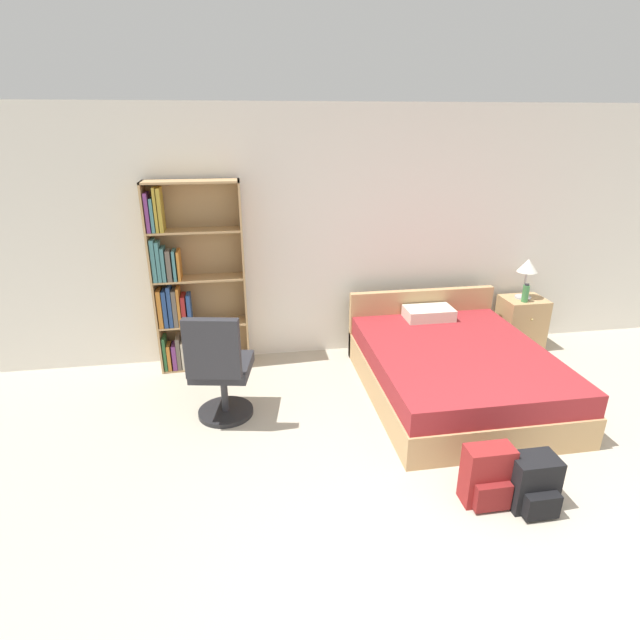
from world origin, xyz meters
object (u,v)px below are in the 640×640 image
office_chair (220,370)px  water_bottle (526,293)px  backpack_red (487,477)px  nightstand (521,323)px  backpack_black (533,484)px  bookshelf (187,286)px  table_lamp (527,268)px  bed (453,368)px

office_chair → water_bottle: size_ratio=4.93×
water_bottle → backpack_red: 2.71m
nightstand → backpack_red: 2.79m
backpack_black → bookshelf: bearing=133.7°
backpack_red → water_bottle: bearing=56.1°
bookshelf → backpack_black: (2.39, -2.49, -0.71)m
backpack_black → table_lamp: bearing=62.6°
bed → backpack_black: size_ratio=5.32×
bed → office_chair: size_ratio=1.97×
water_bottle → backpack_black: size_ratio=0.55×
table_lamp → backpack_black: table_lamp is taller
bookshelf → water_bottle: bearing=-3.0°
bed → nightstand: bearing=36.1°
table_lamp → water_bottle: table_lamp is taller
bed → table_lamp: bearing=37.0°
bed → water_bottle: size_ratio=9.74×
backpack_black → water_bottle: bearing=62.3°
bookshelf → backpack_red: 3.27m
bookshelf → backpack_red: (2.10, -2.40, -0.69)m
nightstand → backpack_red: size_ratio=1.37×
bed → office_chair: 2.17m
nightstand → backpack_red: bearing=-123.9°
office_chair → bed: bearing=3.7°
nightstand → backpack_red: (-1.55, -2.31, -0.09)m
office_chair → backpack_black: (2.06, -1.40, -0.30)m
nightstand → table_lamp: (-0.01, 0.02, 0.63)m
nightstand → water_bottle: 0.41m
backpack_black → backpack_red: size_ratio=0.89×
nightstand → table_lamp: bearing=123.7°
bed → backpack_black: 1.54m
table_lamp → backpack_black: bearing=-117.4°
bookshelf → water_bottle: (3.59, -0.19, -0.21)m
bookshelf → table_lamp: bookshelf is taller
office_chair → nightstand: (3.33, 1.01, -0.19)m
table_lamp → bookshelf: bearing=178.9°
water_bottle → table_lamp: bearing=67.0°
backpack_red → bed: bearing=75.8°
bookshelf → nightstand: 3.70m
bed → nightstand: bed is taller
bed → backpack_red: bed is taller
backpack_black → backpack_red: 0.30m
bed → water_bottle: (1.12, 0.77, 0.43)m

